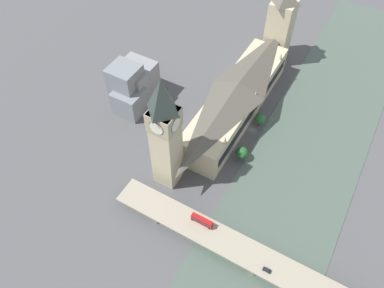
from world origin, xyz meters
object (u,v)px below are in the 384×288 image
at_px(parliament_hall, 237,98).
at_px(victoria_tower, 280,27).
at_px(double_decker_bus_lead, 202,221).
at_px(road_bridge, 258,259).
at_px(car_northbound_lead, 267,270).
at_px(clock_tower, 165,133).

distance_m(parliament_hall, victoria_tower, 67.63).
height_order(parliament_hall, double_decker_bus_lead, parliament_hall).
xyz_separation_m(road_bridge, car_northbound_lead, (-5.91, 3.48, 1.87)).
xyz_separation_m(clock_tower, car_northbound_lead, (-69.79, 25.24, -32.05)).
bearing_deg(parliament_hall, double_decker_bus_lead, 103.84).
distance_m(road_bridge, car_northbound_lead, 7.11).
bearing_deg(parliament_hall, road_bridge, 121.38).
relative_size(clock_tower, road_bridge, 0.47).
distance_m(victoria_tower, road_bridge, 162.85).
bearing_deg(double_decker_bus_lead, car_northbound_lead, 170.51).
distance_m(clock_tower, double_decker_bus_lead, 47.77).
distance_m(parliament_hall, car_northbound_lead, 107.32).
relative_size(parliament_hall, car_northbound_lead, 28.23).
distance_m(parliament_hall, clock_tower, 70.30).
bearing_deg(clock_tower, parliament_hall, -99.91).
xyz_separation_m(parliament_hall, double_decker_bus_lead, (-20.54, 83.38, -4.60)).
xyz_separation_m(victoria_tower, double_decker_bus_lead, (-20.60, 149.75, -17.57)).
xyz_separation_m(road_bridge, double_decker_bus_lead, (32.06, -2.87, 3.70)).
xyz_separation_m(clock_tower, road_bridge, (-63.87, 21.76, -33.92)).
distance_m(victoria_tower, double_decker_bus_lead, 152.18).
relative_size(victoria_tower, road_bridge, 0.36).
relative_size(parliament_hall, double_decker_bus_lead, 9.25).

